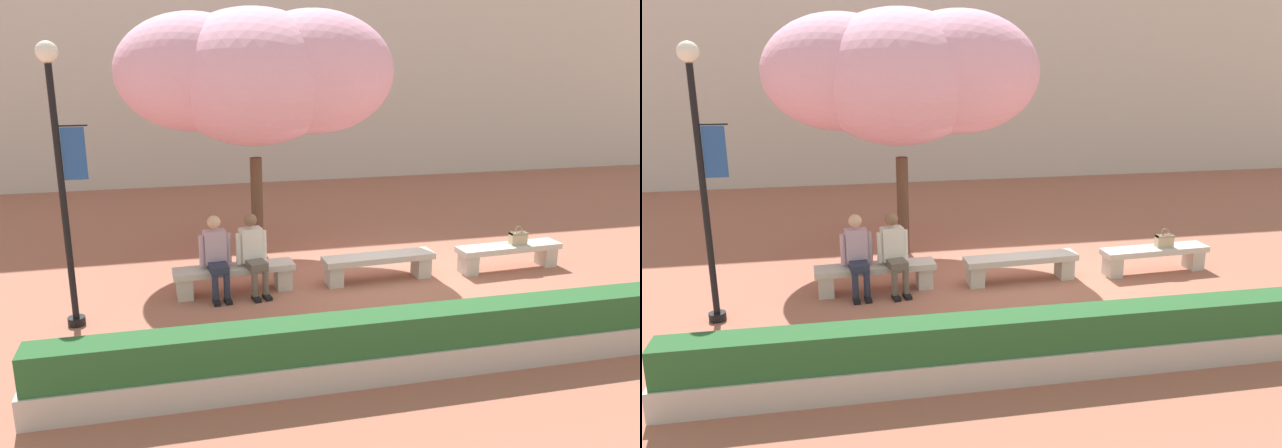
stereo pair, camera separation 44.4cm
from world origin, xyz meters
TOP-DOWN VIEW (x-y plane):
  - ground_plane at (0.00, 0.00)m, footprint 100.00×100.00m
  - building_facade at (0.00, 10.71)m, footprint 28.00×4.00m
  - stone_bench_west_end at (-2.43, 0.00)m, footprint 1.95×0.53m
  - stone_bench_near_west at (0.00, 0.00)m, footprint 1.95×0.53m
  - stone_bench_center at (2.43, 0.00)m, footprint 1.95×0.53m
  - person_seated_left at (-2.71, -0.05)m, footprint 0.51×0.71m
  - person_seated_right at (-2.13, -0.05)m, footprint 0.50×0.73m
  - handbag at (2.60, 0.00)m, footprint 0.30×0.15m
  - cherry_tree_main at (-1.75, 1.88)m, footprint 4.91×3.46m
  - lamp_post_with_banner at (-4.74, -0.72)m, footprint 0.54×0.28m
  - planter_hedge_foreground at (0.00, -3.12)m, footprint 10.01×0.50m

SIDE VIEW (x-z plane):
  - ground_plane at x=0.00m, z-range 0.00..0.00m
  - stone_bench_west_end at x=-2.43m, z-range 0.08..0.53m
  - stone_bench_near_west at x=0.00m, z-range 0.08..0.53m
  - stone_bench_center at x=2.43m, z-range 0.08..0.53m
  - planter_hedge_foreground at x=0.00m, z-range -0.01..0.79m
  - handbag at x=2.60m, z-range 0.41..0.75m
  - person_seated_left at x=-2.71m, z-range 0.05..1.34m
  - person_seated_right at x=-2.13m, z-range 0.05..1.34m
  - lamp_post_with_banner at x=-4.74m, z-range 0.40..4.28m
  - cherry_tree_main at x=-1.75m, z-range 1.10..5.62m
  - building_facade at x=0.00m, z-range 0.00..9.46m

